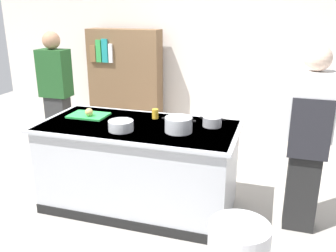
{
  "coord_description": "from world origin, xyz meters",
  "views": [
    {
      "loc": [
        1.3,
        -3.17,
        2.03
      ],
      "look_at": [
        0.25,
        0.2,
        0.85
      ],
      "focal_mm": 38.93,
      "sensor_mm": 36.0,
      "label": 1
    }
  ],
  "objects_px": {
    "bookshelf": "(125,87)",
    "mixing_bowl": "(121,126)",
    "onion": "(89,112)",
    "stock_pot": "(179,125)",
    "person_guest": "(57,95)",
    "sauce_pan": "(212,122)",
    "person_chef": "(308,137)",
    "juice_cup": "(155,114)"
  },
  "relations": [
    {
      "from": "stock_pot",
      "to": "bookshelf",
      "type": "relative_size",
      "value": 0.19
    },
    {
      "from": "mixing_bowl",
      "to": "person_chef",
      "type": "height_order",
      "value": "person_chef"
    },
    {
      "from": "mixing_bowl",
      "to": "person_chef",
      "type": "xyz_separation_m",
      "value": [
        1.68,
        0.29,
        -0.03
      ]
    },
    {
      "from": "person_chef",
      "to": "person_guest",
      "type": "bearing_deg",
      "value": 80.73
    },
    {
      "from": "sauce_pan",
      "to": "stock_pot",
      "type": "bearing_deg",
      "value": -136.31
    },
    {
      "from": "stock_pot",
      "to": "mixing_bowl",
      "type": "bearing_deg",
      "value": -166.66
    },
    {
      "from": "onion",
      "to": "bookshelf",
      "type": "distance_m",
      "value": 1.77
    },
    {
      "from": "mixing_bowl",
      "to": "bookshelf",
      "type": "relative_size",
      "value": 0.14
    },
    {
      "from": "bookshelf",
      "to": "stock_pot",
      "type": "bearing_deg",
      "value": -53.99
    },
    {
      "from": "mixing_bowl",
      "to": "juice_cup",
      "type": "distance_m",
      "value": 0.49
    },
    {
      "from": "sauce_pan",
      "to": "person_guest",
      "type": "distance_m",
      "value": 2.25
    },
    {
      "from": "juice_cup",
      "to": "person_chef",
      "type": "relative_size",
      "value": 0.06
    },
    {
      "from": "juice_cup",
      "to": "person_guest",
      "type": "relative_size",
      "value": 0.06
    },
    {
      "from": "mixing_bowl",
      "to": "onion",
      "type": "bearing_deg",
      "value": 150.76
    },
    {
      "from": "sauce_pan",
      "to": "mixing_bowl",
      "type": "distance_m",
      "value": 0.88
    },
    {
      "from": "mixing_bowl",
      "to": "person_guest",
      "type": "height_order",
      "value": "person_guest"
    },
    {
      "from": "onion",
      "to": "sauce_pan",
      "type": "bearing_deg",
      "value": 4.92
    },
    {
      "from": "onion",
      "to": "juice_cup",
      "type": "bearing_deg",
      "value": 15.69
    },
    {
      "from": "bookshelf",
      "to": "person_guest",
      "type": "bearing_deg",
      "value": -118.12
    },
    {
      "from": "onion",
      "to": "person_chef",
      "type": "bearing_deg",
      "value": 0.45
    },
    {
      "from": "onion",
      "to": "sauce_pan",
      "type": "xyz_separation_m",
      "value": [
        1.28,
        0.11,
        -0.02
      ]
    },
    {
      "from": "person_guest",
      "to": "mixing_bowl",
      "type": "bearing_deg",
      "value": 40.72
    },
    {
      "from": "onion",
      "to": "sauce_pan",
      "type": "height_order",
      "value": "onion"
    },
    {
      "from": "onion",
      "to": "stock_pot",
      "type": "bearing_deg",
      "value": -8.2
    },
    {
      "from": "mixing_bowl",
      "to": "juice_cup",
      "type": "height_order",
      "value": "juice_cup"
    },
    {
      "from": "sauce_pan",
      "to": "bookshelf",
      "type": "xyz_separation_m",
      "value": [
        -1.63,
        1.62,
        -0.09
      ]
    },
    {
      "from": "person_guest",
      "to": "bookshelf",
      "type": "height_order",
      "value": "person_guest"
    },
    {
      "from": "person_guest",
      "to": "bookshelf",
      "type": "bearing_deg",
      "value": 138.89
    },
    {
      "from": "stock_pot",
      "to": "person_guest",
      "type": "height_order",
      "value": "person_guest"
    },
    {
      "from": "onion",
      "to": "person_guest",
      "type": "relative_size",
      "value": 0.05
    },
    {
      "from": "mixing_bowl",
      "to": "person_chef",
      "type": "relative_size",
      "value": 0.14
    },
    {
      "from": "bookshelf",
      "to": "mixing_bowl",
      "type": "bearing_deg",
      "value": -67.37
    },
    {
      "from": "stock_pot",
      "to": "sauce_pan",
      "type": "distance_m",
      "value": 0.37
    },
    {
      "from": "juice_cup",
      "to": "stock_pot",
      "type": "bearing_deg",
      "value": -43.98
    },
    {
      "from": "mixing_bowl",
      "to": "person_guest",
      "type": "distance_m",
      "value": 1.7
    },
    {
      "from": "stock_pot",
      "to": "bookshelf",
      "type": "bearing_deg",
      "value": 126.01
    },
    {
      "from": "mixing_bowl",
      "to": "bookshelf",
      "type": "bearing_deg",
      "value": 112.63
    },
    {
      "from": "stock_pot",
      "to": "bookshelf",
      "type": "height_order",
      "value": "bookshelf"
    },
    {
      "from": "stock_pot",
      "to": "juice_cup",
      "type": "height_order",
      "value": "stock_pot"
    },
    {
      "from": "sauce_pan",
      "to": "mixing_bowl",
      "type": "xyz_separation_m",
      "value": [
        -0.8,
        -0.38,
        0.0
      ]
    },
    {
      "from": "onion",
      "to": "juice_cup",
      "type": "relative_size",
      "value": 0.85
    },
    {
      "from": "juice_cup",
      "to": "person_chef",
      "type": "distance_m",
      "value": 1.51
    }
  ]
}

